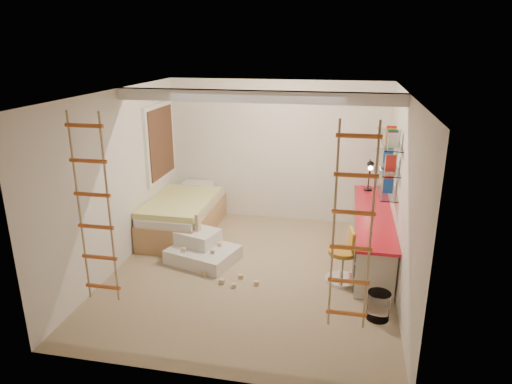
% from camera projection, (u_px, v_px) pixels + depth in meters
% --- Properties ---
extents(floor, '(4.50, 4.50, 0.00)m').
position_uv_depth(floor, '(252.00, 272.00, 6.71)').
color(floor, '#958060').
rests_on(floor, ground).
extents(ceiling_beam, '(4.00, 0.18, 0.16)m').
position_uv_depth(ceiling_beam, '(256.00, 96.00, 6.20)').
color(ceiling_beam, white).
rests_on(ceiling_beam, ceiling).
extents(window_frame, '(0.06, 1.15, 1.35)m').
position_uv_depth(window_frame, '(159.00, 142.00, 7.99)').
color(window_frame, white).
rests_on(window_frame, wall_left).
extents(window_blind, '(0.02, 1.00, 1.20)m').
position_uv_depth(window_blind, '(162.00, 142.00, 7.98)').
color(window_blind, '#4C2D1E').
rests_on(window_blind, window_frame).
extents(rope_ladder_left, '(0.41, 0.04, 2.13)m').
position_uv_depth(rope_ladder_left, '(94.00, 211.00, 4.86)').
color(rope_ladder_left, '#C24E21').
rests_on(rope_ladder_left, ceiling).
extents(rope_ladder_right, '(0.41, 0.04, 2.13)m').
position_uv_depth(rope_ladder_right, '(352.00, 231.00, 4.35)').
color(rope_ladder_right, orange).
rests_on(rope_ladder_right, ceiling).
extents(waste_bin, '(0.28, 0.28, 0.35)m').
position_uv_depth(waste_bin, '(378.00, 306.00, 5.55)').
color(waste_bin, white).
rests_on(waste_bin, floor).
extents(desk, '(0.56, 2.80, 0.75)m').
position_uv_depth(desk, '(372.00, 233.00, 7.06)').
color(desk, red).
rests_on(desk, floor).
extents(shelves, '(0.25, 1.80, 0.71)m').
position_uv_depth(shelves, '(387.00, 161.00, 6.94)').
color(shelves, white).
rests_on(shelves, wall_right).
extents(bed, '(1.02, 2.00, 0.69)m').
position_uv_depth(bed, '(184.00, 215.00, 8.02)').
color(bed, '#AD7F51').
rests_on(bed, floor).
extents(task_lamp, '(0.14, 0.36, 0.57)m').
position_uv_depth(task_lamp, '(370.00, 171.00, 7.74)').
color(task_lamp, black).
rests_on(task_lamp, desk).
extents(swivel_chair, '(0.53, 0.53, 0.79)m').
position_uv_depth(swivel_chair, '(343.00, 263.00, 6.38)').
color(swivel_chair, '#B37A22').
rests_on(swivel_chair, floor).
extents(play_platform, '(1.15, 1.01, 0.43)m').
position_uv_depth(play_platform, '(202.00, 249.00, 7.06)').
color(play_platform, silver).
rests_on(play_platform, floor).
extents(toy_blocks, '(1.26, 0.93, 0.70)m').
position_uv_depth(toy_blocks, '(214.00, 253.00, 6.74)').
color(toy_blocks, '#CCB284').
rests_on(toy_blocks, floor).
extents(books, '(0.14, 0.70, 0.92)m').
position_uv_depth(books, '(387.00, 156.00, 6.92)').
color(books, '#194CA5').
rests_on(books, shelves).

